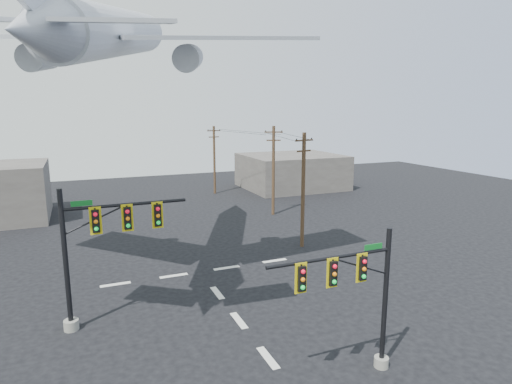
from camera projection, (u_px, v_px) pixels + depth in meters
name	position (u px, v px, depth m)	size (l,w,h in m)	color
ground	(268.00, 358.00, 20.55)	(120.00, 120.00, 0.00)	black
lane_markings	(231.00, 310.00, 25.37)	(14.00, 21.20, 0.01)	silver
signal_mast_near	(359.00, 297.00, 18.52)	(6.22, 0.73, 6.67)	gray
signal_mast_far	(98.00, 249.00, 22.88)	(6.85, 0.86, 7.79)	gray
utility_pole_a	(303.00, 188.00, 36.24)	(1.93, 0.67, 9.86)	#4A341F
utility_pole_b	(273.00, 169.00, 47.49)	(1.94, 0.79, 9.95)	#4A341F
utility_pole_c	(214.00, 159.00, 59.63)	(1.94, 0.32, 9.46)	#4A341F
power_lines	(258.00, 133.00, 47.60)	(4.33, 25.75, 0.22)	black
airliner	(114.00, 33.00, 26.97)	(24.46, 26.54, 7.24)	#B1B6BE
building_right	(292.00, 171.00, 64.63)	(14.00, 12.00, 5.00)	#625C56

